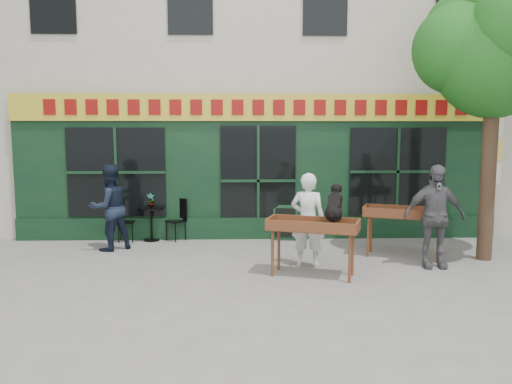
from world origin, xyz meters
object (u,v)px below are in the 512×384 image
book_cart_center (313,229)px  man_left (109,207)px  book_cart_right (404,216)px  dog (335,202)px  man_right (434,216)px  woman (308,220)px  bistro_table (151,217)px

book_cart_center → man_left: size_ratio=0.90×
book_cart_center → book_cart_right: same height
dog → man_right: man_right is taller
dog → woman: 0.89m
book_cart_right → man_left: bearing=-165.7°
book_cart_center → man_left: 4.44m
book_cart_center → woman: size_ratio=0.94×
dog → man_left: 4.79m
man_right → bistro_table: bearing=158.3°
woman → man_right: (2.27, -0.15, 0.08)m
book_cart_center → bistro_table: 4.37m
woman → man_left: man_left is taller
book_cart_center → dog: dog is taller
man_right → bistro_table: man_right is taller
dog → man_right: 2.03m
bistro_table → book_cart_center: bearing=-42.0°
man_left → man_right: bearing=126.7°
man_left → book_cart_center: bearing=113.2°
book_cart_center → man_left: bearing=171.2°
book_cart_center → bistro_table: (-3.24, 2.92, -0.28)m
book_cart_right → man_left: (-5.91, 0.79, 0.07)m
book_cart_center → woman: woman is taller
book_cart_center → dog: bearing=10.5°
book_cart_center → man_right: man_right is taller
dog → book_cart_right: bearing=57.4°
man_right → woman: bearing=178.3°
bistro_table → man_left: (-0.70, -0.87, 0.35)m
woman → bistro_table: bearing=-16.3°
book_cart_center → dog: size_ratio=2.70×
dog → man_left: size_ratio=0.33×
book_cart_center → book_cart_right: bearing=51.1°
dog → woman: bearing=135.2°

